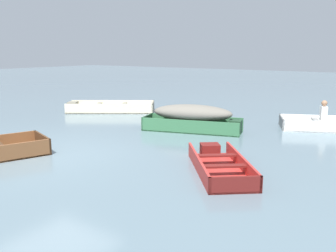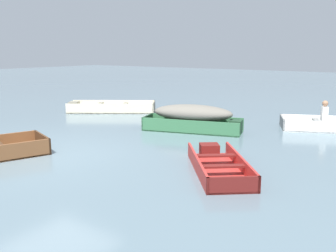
# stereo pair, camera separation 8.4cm
# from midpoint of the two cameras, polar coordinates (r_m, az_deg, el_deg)

# --- Properties ---
(ground_plane) EXTENTS (80.00, 80.00, 0.00)m
(ground_plane) POSITION_cam_midpoint_polar(r_m,az_deg,el_deg) (9.54, -17.57, -3.97)
(ground_plane) COLOR slate
(skiff_cream_near_moored) EXTENTS (3.50, 2.88, 0.40)m
(skiff_cream_near_moored) POSITION_cam_midpoint_polar(r_m,az_deg,el_deg) (15.42, -9.42, 2.67)
(skiff_cream_near_moored) COLOR beige
(skiff_cream_near_moored) RESTS_ON ground
(skiff_green_mid_moored) EXTENTS (3.15, 1.74, 0.83)m
(skiff_green_mid_moored) POSITION_cam_midpoint_polar(r_m,az_deg,el_deg) (11.49, 3.66, 1.54)
(skiff_green_mid_moored) COLOR #387047
(skiff_green_mid_moored) RESTS_ON ground
(skiff_red_far_moored) EXTENTS (2.33, 2.54, 0.31)m
(skiff_red_far_moored) POSITION_cam_midpoint_polar(r_m,az_deg,el_deg) (7.90, 7.43, -5.87)
(skiff_red_far_moored) COLOR #AD2D28
(skiff_red_far_moored) RESTS_ON ground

